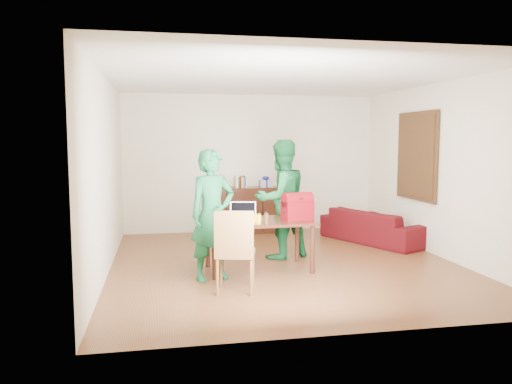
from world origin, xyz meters
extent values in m
cube|color=#492612|center=(0.00, 0.00, -0.05)|extent=(5.00, 5.50, 0.10)
cube|color=white|center=(0.00, 0.00, 2.75)|extent=(5.00, 5.50, 0.10)
cube|color=beige|center=(0.00, 2.80, 1.35)|extent=(5.00, 0.10, 2.70)
cube|color=beige|center=(0.00, -2.80, 1.35)|extent=(5.00, 0.10, 2.70)
cube|color=beige|center=(-2.55, 0.00, 1.35)|extent=(0.10, 5.50, 2.70)
cube|color=beige|center=(2.55, 0.00, 1.35)|extent=(0.10, 5.50, 2.70)
cube|color=#3F2614|center=(2.46, 0.70, 1.55)|extent=(0.04, 1.28, 1.48)
cube|color=#522B18|center=(2.43, 0.70, 1.55)|extent=(0.01, 1.18, 1.36)
cube|color=black|center=(-0.20, 2.51, 0.45)|extent=(1.40, 0.45, 0.90)
cube|color=black|center=(-0.70, 2.51, 0.97)|extent=(0.20, 0.14, 0.14)
cube|color=#A9A8B2|center=(0.25, 2.51, 0.97)|extent=(0.24, 0.22, 0.14)
ellipsoid|color=#171795|center=(0.25, 2.51, 1.08)|extent=(0.14, 0.14, 0.07)
cube|color=black|center=(-0.44, -0.30, 0.69)|extent=(1.54, 0.91, 0.04)
cylinder|color=black|center=(-1.10, -0.67, 0.33)|extent=(0.07, 0.07, 0.67)
cylinder|color=black|center=(0.25, -0.62, 0.33)|extent=(0.07, 0.07, 0.67)
cylinder|color=black|center=(-1.13, 0.02, 0.33)|extent=(0.07, 0.07, 0.67)
cylinder|color=black|center=(0.22, 0.07, 0.33)|extent=(0.07, 0.07, 0.67)
cube|color=brown|center=(-0.90, -1.23, 0.47)|extent=(0.55, 0.53, 0.05)
cube|color=brown|center=(-0.95, -1.42, 0.75)|extent=(0.45, 0.14, 0.52)
imported|color=#155F34|center=(-1.12, -0.64, 0.85)|extent=(0.72, 0.60, 1.71)
imported|color=#15622F|center=(0.04, 0.38, 0.91)|extent=(1.08, 0.97, 1.82)
cube|color=white|center=(-0.67, -0.34, 0.72)|extent=(0.40, 0.31, 0.02)
cube|color=black|center=(-0.67, -0.34, 0.85)|extent=(0.38, 0.15, 0.23)
cylinder|color=#542F13|center=(-0.40, -0.61, 0.79)|extent=(0.06, 0.06, 0.16)
cube|color=#69070B|center=(0.10, -0.37, 0.86)|extent=(0.45, 0.31, 0.30)
imported|color=#3C070F|center=(1.95, 1.20, 0.29)|extent=(1.53, 2.12, 0.58)
camera|label=1|loc=(-1.75, -7.03, 1.82)|focal=35.00mm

